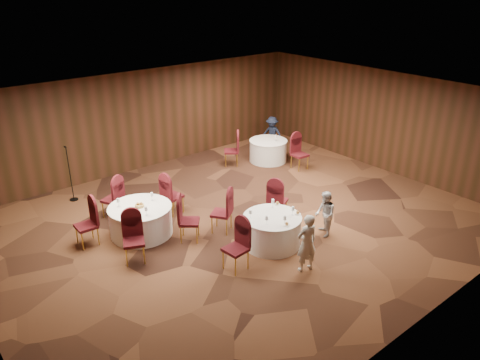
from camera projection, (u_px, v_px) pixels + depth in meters
ground at (239, 223)px, 12.08m from camera, size 12.00×12.00×0.00m
room_shell at (239, 152)px, 11.29m from camera, size 12.00×12.00×12.00m
table_main at (272, 230)px, 11.00m from camera, size 1.37×1.37×0.74m
table_left at (141, 220)px, 11.46m from camera, size 1.54×1.54×0.74m
table_right at (268, 150)px, 16.00m from camera, size 1.29×1.29×0.74m
chairs_main at (246, 219)px, 11.24m from camera, size 2.95×2.16×1.00m
chairs_left at (139, 216)px, 11.42m from camera, size 3.00×2.98×1.00m
chairs_right at (265, 153)px, 15.45m from camera, size 2.16×2.33×1.00m
tabletop_main at (280, 212)px, 10.83m from camera, size 1.09×1.04×0.22m
tabletop_left at (139, 204)px, 11.28m from camera, size 0.87×0.89×0.22m
tabletop_right at (276, 137)px, 15.72m from camera, size 0.08×0.08×0.22m
mic_stand at (72, 185)px, 13.16m from camera, size 0.24×0.24×1.61m
woman_a at (307, 243)px, 9.92m from camera, size 0.54×0.41×1.35m
woman_b at (325, 214)px, 11.32m from camera, size 0.67×0.71×1.15m
man_c at (272, 134)px, 16.87m from camera, size 0.74×0.93×1.26m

